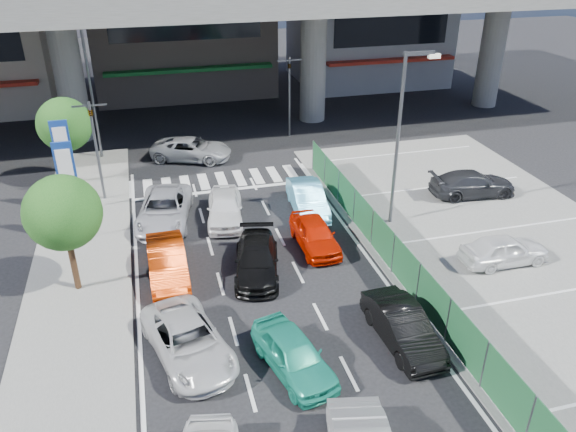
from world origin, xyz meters
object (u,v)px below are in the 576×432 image
object	(u,v)px
traffic_light_right	(289,77)
parked_sedan_white	(504,250)
street_lamp_right	(403,127)
hatch_black_mid_right	(403,327)
traffic_light_left	(93,127)
sedan_white_front_mid	(225,207)
wagon_silver_front_left	(164,209)
taxi_orange_left	(167,262)
signboard_far	(64,154)
street_lamp_left	(93,80)
sedan_white_mid_left	(188,341)
sedan_black_mid	(257,260)
signboard_near	(68,178)
tree_far	(64,125)
parked_sedan_dgrey	(473,184)
taxi_orange_right	(315,234)
tree_near	(63,213)
traffic_cone	(360,215)
crossing_wagon_silver	(191,149)
taxi_teal_mid	(294,354)
kei_truck_front_right	(307,199)

from	to	relation	value
traffic_light_right	parked_sedan_white	xyz separation A→B (m)	(4.55, -17.55, -3.24)
street_lamp_right	hatch_black_mid_right	distance (m)	9.61
traffic_light_left	street_lamp_right	size ratio (longest dim) A/B	0.65
sedan_white_front_mid	traffic_light_right	bearing A→B (deg)	69.60
sedan_white_front_mid	wagon_silver_front_left	bearing A→B (deg)	178.33
taxi_orange_left	parked_sedan_white	bearing A→B (deg)	-11.50
traffic_light_left	signboard_far	world-z (taller)	traffic_light_left
street_lamp_right	street_lamp_left	bearing A→B (deg)	138.37
traffic_light_left	wagon_silver_front_left	world-z (taller)	traffic_light_left
sedan_white_mid_left	sedan_black_mid	bearing A→B (deg)	39.06
sedan_white_front_mid	taxi_orange_left	bearing A→B (deg)	-116.58
signboard_near	tree_far	xyz separation A→B (m)	(-0.60, 6.51, 0.32)
tree_far	parked_sedan_dgrey	size ratio (longest dim) A/B	1.08
signboard_far	taxi_orange_right	size ratio (longest dim) A/B	1.24
sedan_white_mid_left	wagon_silver_front_left	world-z (taller)	wagon_silver_front_left
tree_near	taxi_orange_right	xyz separation A→B (m)	(9.86, 0.79, -2.74)
traffic_light_left	traffic_cone	size ratio (longest dim) A/B	7.68
taxi_orange_right	sedan_white_front_mid	xyz separation A→B (m)	(-3.41, 3.45, 0.04)
signboard_far	crossing_wagon_silver	xyz separation A→B (m)	(6.35, 5.45, -2.41)
taxi_teal_mid	wagon_silver_front_left	xyz separation A→B (m)	(-3.29, 11.14, 0.05)
tree_near	taxi_teal_mid	xyz separation A→B (m)	(6.94, -6.37, -2.74)
kei_truck_front_right	taxi_orange_right	bearing A→B (deg)	-96.71
taxi_orange_left	traffic_cone	bearing A→B (deg)	13.62
signboard_near	wagon_silver_front_left	world-z (taller)	signboard_near
taxi_teal_mid	parked_sedan_white	world-z (taller)	parked_sedan_white
taxi_teal_mid	crossing_wagon_silver	world-z (taller)	crossing_wagon_silver
traffic_light_left	sedan_white_mid_left	world-z (taller)	traffic_light_left
taxi_orange_right	parked_sedan_dgrey	bearing A→B (deg)	15.64
traffic_light_left	signboard_near	world-z (taller)	traffic_light_left
wagon_silver_front_left	kei_truck_front_right	distance (m)	6.90
traffic_light_left	tree_near	xyz separation A→B (m)	(-0.80, -8.00, -0.55)
street_lamp_right	tree_far	distance (m)	17.27
parked_sedan_white	traffic_cone	world-z (taller)	parked_sedan_white
taxi_orange_right	kei_truck_front_right	world-z (taller)	kei_truck_front_right
sedan_white_mid_left	taxi_orange_right	bearing A→B (deg)	28.70
parked_sedan_dgrey	sedan_white_mid_left	bearing A→B (deg)	123.96
taxi_teal_mid	parked_sedan_white	xyz separation A→B (m)	(10.12, 3.82, 0.05)
tree_far	sedan_white_mid_left	size ratio (longest dim) A/B	1.05
kei_truck_front_right	parked_sedan_dgrey	xyz separation A→B (m)	(8.77, -0.53, 0.02)
parked_sedan_white	kei_truck_front_right	bearing A→B (deg)	44.34
tree_near	parked_sedan_dgrey	size ratio (longest dim) A/B	1.08
parked_sedan_white	sedan_white_mid_left	bearing A→B (deg)	100.05
kei_truck_front_right	parked_sedan_dgrey	world-z (taller)	kei_truck_front_right
taxi_orange_left	kei_truck_front_right	world-z (taller)	same
hatch_black_mid_right	kei_truck_front_right	distance (m)	10.18
traffic_light_left	parked_sedan_white	distance (m)	19.65
sedan_white_mid_left	sedan_white_front_mid	distance (m)	9.50
sedan_white_front_mid	parked_sedan_white	size ratio (longest dim) A/B	1.09
traffic_light_right	street_lamp_right	size ratio (longest dim) A/B	0.65
hatch_black_mid_right	parked_sedan_dgrey	xyz separation A→B (m)	(8.45, 9.65, 0.05)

